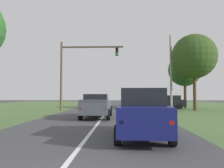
{
  "coord_description": "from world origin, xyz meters",
  "views": [
    {
      "loc": [
        1.37,
        -3.68,
        1.77
      ],
      "look_at": [
        0.55,
        19.46,
        2.93
      ],
      "focal_mm": 35.36,
      "sensor_mm": 36.0,
      "label": 1
    }
  ],
  "objects_px": {
    "crossing_suv_far": "(168,102)",
    "extra_tree_1": "(194,57)",
    "keep_moving_sign": "(157,97)",
    "oak_tree_right": "(185,70)",
    "utility_pole_right": "(171,72)",
    "traffic_light": "(77,65)",
    "red_suv_near": "(142,112)",
    "pickup_truck_lead": "(97,105)"
  },
  "relations": [
    {
      "from": "red_suv_near",
      "to": "traffic_light",
      "type": "bearing_deg",
      "value": 110.64
    },
    {
      "from": "keep_moving_sign",
      "to": "extra_tree_1",
      "type": "distance_m",
      "value": 6.4
    },
    {
      "from": "oak_tree_right",
      "to": "crossing_suv_far",
      "type": "relative_size",
      "value": 1.69
    },
    {
      "from": "pickup_truck_lead",
      "to": "extra_tree_1",
      "type": "bearing_deg",
      "value": 38.99
    },
    {
      "from": "traffic_light",
      "to": "extra_tree_1",
      "type": "bearing_deg",
      "value": 4.13
    },
    {
      "from": "extra_tree_1",
      "to": "red_suv_near",
      "type": "bearing_deg",
      "value": -115.17
    },
    {
      "from": "oak_tree_right",
      "to": "utility_pole_right",
      "type": "xyz_separation_m",
      "value": [
        -2.59,
        -3.09,
        -0.62
      ]
    },
    {
      "from": "pickup_truck_lead",
      "to": "extra_tree_1",
      "type": "height_order",
      "value": "extra_tree_1"
    },
    {
      "from": "red_suv_near",
      "to": "extra_tree_1",
      "type": "xyz_separation_m",
      "value": [
        7.63,
        16.24,
        5.15
      ]
    },
    {
      "from": "crossing_suv_far",
      "to": "extra_tree_1",
      "type": "xyz_separation_m",
      "value": [
        2.4,
        -3.13,
        5.3
      ]
    },
    {
      "from": "traffic_light",
      "to": "utility_pole_right",
      "type": "bearing_deg",
      "value": 13.24
    },
    {
      "from": "oak_tree_right",
      "to": "crossing_suv_far",
      "type": "bearing_deg",
      "value": -149.43
    },
    {
      "from": "keep_moving_sign",
      "to": "pickup_truck_lead",
      "type": "bearing_deg",
      "value": -127.29
    },
    {
      "from": "red_suv_near",
      "to": "utility_pole_right",
      "type": "distance_m",
      "value": 19.0
    },
    {
      "from": "oak_tree_right",
      "to": "utility_pole_right",
      "type": "distance_m",
      "value": 4.08
    },
    {
      "from": "traffic_light",
      "to": "keep_moving_sign",
      "type": "height_order",
      "value": "traffic_light"
    },
    {
      "from": "red_suv_near",
      "to": "oak_tree_right",
      "type": "bearing_deg",
      "value": 69.26
    },
    {
      "from": "pickup_truck_lead",
      "to": "keep_moving_sign",
      "type": "height_order",
      "value": "keep_moving_sign"
    },
    {
      "from": "crossing_suv_far",
      "to": "extra_tree_1",
      "type": "height_order",
      "value": "extra_tree_1"
    },
    {
      "from": "keep_moving_sign",
      "to": "utility_pole_right",
      "type": "xyz_separation_m",
      "value": [
        2.04,
        2.09,
        3.07
      ]
    },
    {
      "from": "crossing_suv_far",
      "to": "extra_tree_1",
      "type": "relative_size",
      "value": 0.5
    },
    {
      "from": "keep_moving_sign",
      "to": "utility_pole_right",
      "type": "bearing_deg",
      "value": 45.74
    },
    {
      "from": "red_suv_near",
      "to": "pickup_truck_lead",
      "type": "xyz_separation_m",
      "value": [
        -2.74,
        7.85,
        -0.1
      ]
    },
    {
      "from": "keep_moving_sign",
      "to": "traffic_light",
      "type": "bearing_deg",
      "value": -176.69
    },
    {
      "from": "red_suv_near",
      "to": "crossing_suv_far",
      "type": "xyz_separation_m",
      "value": [
        5.23,
        19.37,
        -0.15
      ]
    },
    {
      "from": "utility_pole_right",
      "to": "extra_tree_1",
      "type": "bearing_deg",
      "value": -35.85
    },
    {
      "from": "oak_tree_right",
      "to": "extra_tree_1",
      "type": "relative_size",
      "value": 0.85
    },
    {
      "from": "pickup_truck_lead",
      "to": "keep_moving_sign",
      "type": "relative_size",
      "value": 2.28
    },
    {
      "from": "pickup_truck_lead",
      "to": "keep_moving_sign",
      "type": "distance_m",
      "value": 10.01
    },
    {
      "from": "red_suv_near",
      "to": "keep_moving_sign",
      "type": "distance_m",
      "value": 16.15
    },
    {
      "from": "traffic_light",
      "to": "crossing_suv_far",
      "type": "relative_size",
      "value": 1.78
    },
    {
      "from": "traffic_light",
      "to": "pickup_truck_lead",
      "type": "bearing_deg",
      "value": -67.89
    },
    {
      "from": "traffic_light",
      "to": "oak_tree_right",
      "type": "bearing_deg",
      "value": 22.61
    },
    {
      "from": "traffic_light",
      "to": "utility_pole_right",
      "type": "distance_m",
      "value": 11.42
    },
    {
      "from": "oak_tree_right",
      "to": "keep_moving_sign",
      "type": "bearing_deg",
      "value": -131.76
    },
    {
      "from": "crossing_suv_far",
      "to": "traffic_light",
      "type": "bearing_deg",
      "value": -159.52
    },
    {
      "from": "keep_moving_sign",
      "to": "oak_tree_right",
      "type": "bearing_deg",
      "value": 48.24
    },
    {
      "from": "oak_tree_right",
      "to": "red_suv_near",
      "type": "bearing_deg",
      "value": -110.74
    },
    {
      "from": "pickup_truck_lead",
      "to": "utility_pole_right",
      "type": "height_order",
      "value": "utility_pole_right"
    },
    {
      "from": "oak_tree_right",
      "to": "extra_tree_1",
      "type": "xyz_separation_m",
      "value": [
        -0.31,
        -4.74,
        1.02
      ]
    },
    {
      "from": "oak_tree_right",
      "to": "extra_tree_1",
      "type": "distance_m",
      "value": 4.85
    },
    {
      "from": "keep_moving_sign",
      "to": "extra_tree_1",
      "type": "bearing_deg",
      "value": 5.86
    }
  ]
}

